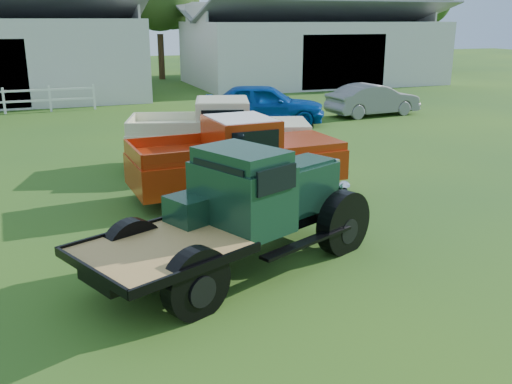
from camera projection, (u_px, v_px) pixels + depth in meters
name	position (u px, v px, depth m)	size (l,w,h in m)	color
ground	(270.00, 269.00, 9.98)	(120.00, 120.00, 0.00)	#234A1D
shed_right	(312.00, 43.00, 38.11)	(16.80, 9.20, 5.20)	#ADADAD
tree_c	(159.00, 14.00, 39.87)	(5.40, 5.40, 9.00)	#254210
tree_d	(319.00, 8.00, 45.03)	(6.00, 6.00, 10.00)	#254210
tree_e	(419.00, 11.00, 46.02)	(5.70, 5.70, 9.50)	#254210
vintage_flatbed	(238.00, 210.00, 9.76)	(5.34, 2.12, 2.12)	#153526
red_pickup	(237.00, 157.00, 13.90)	(5.36, 2.06, 1.95)	#A4290B
white_pickup	(219.00, 134.00, 16.52)	(5.36, 2.08, 1.97)	beige
misc_car_blue	(264.00, 104.00, 23.34)	(1.98, 4.93, 1.68)	#083F9B
misc_car_grey	(373.00, 100.00, 25.59)	(1.50, 4.29, 1.41)	slate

